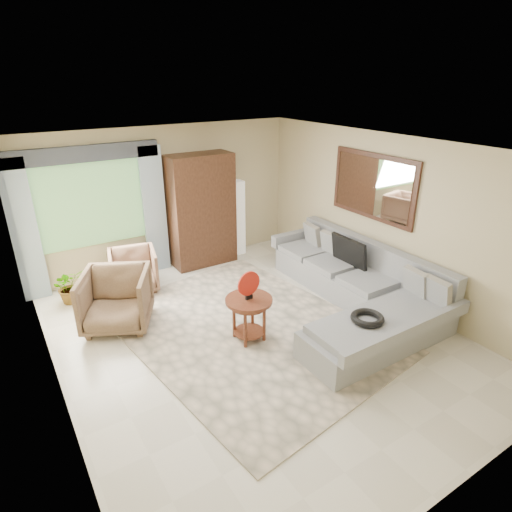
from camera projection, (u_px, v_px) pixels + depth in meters
ground at (254, 336)px, 6.03m from camera, size 6.00×6.00×0.00m
area_rug at (247, 329)px, 6.18m from camera, size 3.51×4.37×0.02m
sectional_sofa at (357, 292)px, 6.66m from camera, size 2.30×3.46×0.90m
tv_screen at (349, 252)px, 7.02m from camera, size 0.14×0.74×0.48m
garden_hose at (367, 318)px, 5.44m from camera, size 0.43×0.43×0.09m
coffee_table at (249, 318)px, 5.83m from camera, size 0.64×0.64×0.64m
red_disc at (249, 283)px, 5.62m from camera, size 0.34×0.05×0.34m
armchair_left at (116, 300)px, 6.13m from camera, size 1.24×1.25×0.85m
armchair_right at (134, 270)px, 7.22m from camera, size 0.91×0.93×0.71m
potted_plant at (70, 286)px, 6.84m from camera, size 0.57×0.51×0.57m
armoire at (201, 211)px, 7.99m from camera, size 1.20×0.55×2.10m
floor_lamp at (237, 218)px, 8.56m from camera, size 0.24×0.24×1.50m
window at (91, 205)px, 7.11m from camera, size 1.80×0.04×1.40m
curtain_left at (24, 232)px, 6.62m from camera, size 0.40×0.08×2.30m
curtain_right at (154, 211)px, 7.66m from camera, size 0.40×0.08×2.30m
valance at (83, 154)px, 6.72m from camera, size 2.40×0.12×0.26m
wall_mirror at (373, 186)px, 6.83m from camera, size 0.05×1.70×1.05m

